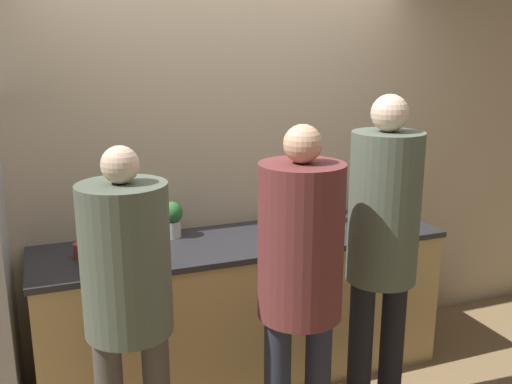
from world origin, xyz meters
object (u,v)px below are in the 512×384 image
Objects in this scene: cup_white at (392,214)px; potted_plant at (172,218)px; person_right at (383,237)px; bottle_clear at (293,229)px; cup_red at (81,251)px; person_left at (127,286)px; utensil_crock at (334,211)px; person_center at (300,268)px; fruit_bowl at (298,218)px.

potted_plant reaches higher than cup_white.
person_right is 12.17× the size of bottle_clear.
bottle_clear is at bearing -5.20° from cup_red.
person_left is 19.15× the size of cup_red.
bottle_clear is 0.75m from potted_plant.
utensil_crock is 0.41m from cup_white.
potted_plant is (0.56, 0.18, 0.08)m from cup_red.
person_center is (0.77, -0.20, 0.05)m from person_left.
bottle_clear is at bearing -22.86° from potted_plant.
fruit_bowl is 1.29× the size of utensil_crock.
cup_white is 0.40× the size of potted_plant.
person_right reaches higher than potted_plant.
utensil_crock is at bearing 3.76° from cup_red.
fruit_bowl is 2.24× the size of bottle_clear.
fruit_bowl is 0.26m from utensil_crock.
utensil_crock is 3.03× the size of cup_red.
person_left reaches higher than potted_plant.
potted_plant is (-1.49, 0.17, 0.08)m from cup_white.
cup_red is at bearing -176.24° from utensil_crock.
utensil_crock is 1.73× the size of bottle_clear.
potted_plant is at bearing 108.42° from person_center.
fruit_bowl is (-0.04, 0.94, -0.16)m from person_right.
potted_plant is at bearing 17.54° from cup_red.
potted_plant is (0.41, 0.89, 0.02)m from person_left.
person_left is 1.25m from bottle_clear.
bottle_clear is at bearing 28.61° from person_left.
potted_plant is (-0.69, 0.29, 0.06)m from bottle_clear.
person_left is 1.30m from person_right.
person_left is 0.90× the size of person_right.
utensil_crock is 1.10m from potted_plant.
utensil_crock is at bearing 76.88° from person_right.
utensil_crock reaches higher than cup_red.
bottle_clear is at bearing -171.52° from cup_white.
cup_white is at bearing 20.69° from person_left.
utensil_crock is at bearing -3.55° from potted_plant.
person_left is at bearing -114.54° from potted_plant.
bottle_clear is 1.25m from cup_red.
person_left reaches higher than fruit_bowl.
person_center reaches higher than cup_white.
person_center reaches higher than cup_red.
person_center is at bearing -114.43° from fruit_bowl.
bottle_clear reaches higher than fruit_bowl.
bottle_clear is at bearing -120.48° from fruit_bowl.
person_right is 0.95m from fruit_bowl.
person_right reaches higher than person_left.
cup_red is (-1.66, -0.11, -0.03)m from utensil_crock.
person_right is at bearing -87.35° from fruit_bowl.
person_center is at bearing -112.26° from bottle_clear.
person_left is at bearing 165.33° from person_center.
cup_red is at bearing -179.83° from cup_white.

